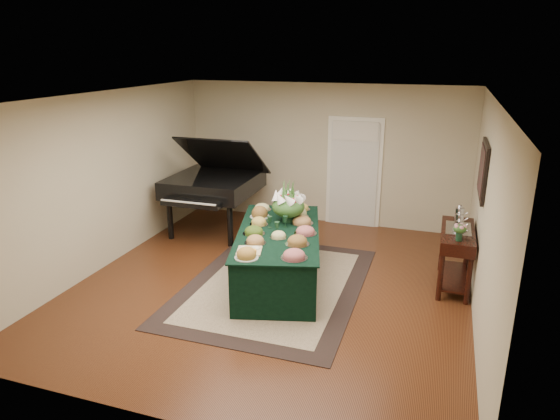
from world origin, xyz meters
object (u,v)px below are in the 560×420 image
(buffet_table, at_px, (279,256))
(grand_piano, at_px, (214,183))
(floral_centerpiece, at_px, (288,202))
(mahogany_sideboard, at_px, (457,243))

(buffet_table, xyz_separation_m, grand_piano, (-1.82, 1.65, 0.53))
(floral_centerpiece, distance_m, grand_piano, 2.20)
(floral_centerpiece, height_order, mahogany_sideboard, floral_centerpiece)
(buffet_table, xyz_separation_m, floral_centerpiece, (0.01, 0.44, 0.70))
(grand_piano, distance_m, mahogany_sideboard, 4.41)
(floral_centerpiece, relative_size, mahogany_sideboard, 0.43)
(buffet_table, height_order, floral_centerpiece, floral_centerpiece)
(buffet_table, relative_size, mahogany_sideboard, 2.20)
(grand_piano, relative_size, mahogany_sideboard, 1.51)
(floral_centerpiece, bearing_deg, grand_piano, 146.38)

